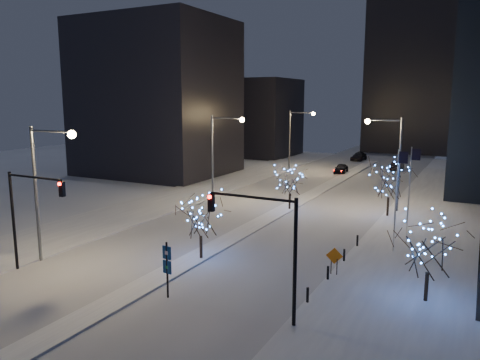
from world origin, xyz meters
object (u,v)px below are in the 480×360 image
Objects in this scene: street_lamp_east at (391,152)px; car_mid at (397,166)px; car_far at (359,157)px; wayfinding_sign at (167,264)px; traffic_signal_east at (268,237)px; holiday_tree_plaza_far at (389,180)px; street_lamp_w_far at (296,132)px; holiday_tree_median_far at (290,181)px; holiday_tree_plaza_near at (429,245)px; construction_sign at (334,258)px; car_near at (341,169)px; street_lamp_w_near at (45,176)px; traffic_signal_west at (27,206)px; street_lamp_w_mid at (220,145)px; holiday_tree_median_near at (201,217)px.

car_mid is (-4.04, 30.76, -5.71)m from street_lamp_east.
wayfinding_sign is at bearing -82.08° from car_far.
traffic_signal_east is 26.51m from holiday_tree_plaza_far.
street_lamp_w_far is 28.17m from holiday_tree_median_far.
wayfinding_sign is (-13.96, -6.46, -1.40)m from holiday_tree_plaza_near.
holiday_tree_plaza_far is (13.30, -43.28, 3.07)m from car_far.
street_lamp_w_far is at bearing 109.32° from traffic_signal_east.
street_lamp_w_far is 54.07m from traffic_signal_east.
car_mid is 2.38× the size of construction_sign.
holiday_tree_plaza_far is (12.00, -25.87, 3.08)m from car_near.
street_lamp_w_near is 2.85× the size of wayfinding_sign.
car_mid is 1.28× the size of wayfinding_sign.
car_far is 45.38m from holiday_tree_plaza_far.
holiday_tree_median_far is 1.31× the size of wayfinding_sign.
traffic_signal_west is 1.00× the size of traffic_signal_east.
wayfinding_sign is at bearing -107.11° from holiday_tree_plaza_far.
car_far is 0.90× the size of holiday_tree_plaza_far.
car_mid is 0.98× the size of holiday_tree_median_far.
holiday_tree_median_far is (9.44, -26.33, -3.35)m from street_lamp_w_far.
holiday_tree_plaza_far is at bearing 86.62° from traffic_signal_east.
holiday_tree_plaza_far is 1.66× the size of wayfinding_sign.
wayfinding_sign is at bearing -85.69° from holiday_tree_median_far.
street_lamp_w_far reaches higher than car_far.
holiday_tree_plaza_far is (19.44, 0.45, -2.66)m from street_lamp_w_mid.
street_lamp_w_far is at bearing 90.00° from street_lamp_w_near.
street_lamp_w_near is 12.15m from wayfinding_sign.
holiday_tree_median_far is (9.44, 23.67, -3.35)m from street_lamp_w_near.
street_lamp_w_near is 1.43× the size of traffic_signal_east.
street_lamp_w_near is at bearing -90.00° from street_lamp_w_far.
car_far is at bearing 89.64° from car_near.
holiday_tree_plaza_near reaches higher than car_mid.
construction_sign is (11.80, -44.27, 0.52)m from car_near.
traffic_signal_west is 17.41m from traffic_signal_east.
traffic_signal_west is 25.88m from holiday_tree_plaza_near.
street_lamp_east is at bearing 24.32° from holiday_tree_median_far.
street_lamp_w_mid is at bearing 90.00° from street_lamp_w_near.
car_far is at bearing 107.08° from holiday_tree_plaza_far.
car_near is 0.92× the size of holiday_tree_median_near.
car_mid is 53.39m from holiday_tree_median_near.
traffic_signal_west is 71.07m from car_far.
holiday_tree_plaza_far is 3.09× the size of construction_sign.
holiday_tree_plaza_far is (4.45, -33.31, 3.10)m from car_mid.
car_near is 0.77× the size of holiday_tree_plaza_far.
street_lamp_w_far is 2.24× the size of car_near.
construction_sign is (19.24, -42.95, -5.21)m from street_lamp_w_far.
car_near is 45.82m from construction_sign.
street_lamp_w_far reaches higher than car_near.
holiday_tree_plaza_far reaches higher than wayfinding_sign.
street_lamp_w_near is 1.71× the size of holiday_tree_plaza_far.
street_lamp_w_far is 45.39m from holiday_tree_median_near.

